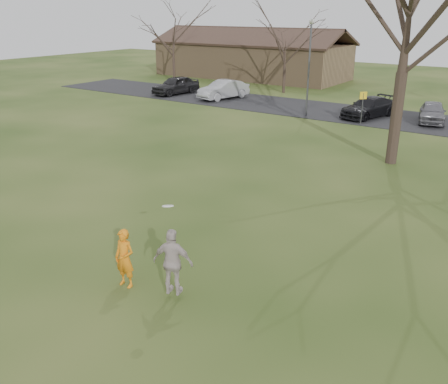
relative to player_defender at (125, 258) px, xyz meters
The scene contains 12 objects.
ground 0.90m from the player_defender, 12.08° to the right, with size 120.00×120.00×0.00m, color #1E380F.
parking_strip 24.93m from the player_defender, 89.06° to the left, with size 62.00×6.50×0.04m, color black.
player_defender is the anchor object (origin of this frame).
car_0 30.72m from the player_defender, 127.58° to the left, with size 1.77×4.41×1.50m, color black.
car_1 28.43m from the player_defender, 119.59° to the left, with size 1.56×4.47×1.47m, color #A7A7AD.
car_3 24.45m from the player_defender, 94.64° to the left, with size 1.83×4.51×1.31m, color black.
car_4 25.19m from the player_defender, 85.68° to the left, with size 1.54×3.84×1.31m, color slate.
catching_play 1.47m from the player_defender, ahead, with size 1.10×0.73×2.43m.
building 42.69m from the player_defender, 117.33° to the left, with size 20.60×8.50×5.14m.
lamp_post 23.32m from the player_defender, 104.01° to the left, with size 0.34×0.34×6.27m.
sign_yellow 21.98m from the player_defender, 94.15° to the left, with size 0.35×0.35×2.08m.
big_tree 16.33m from the player_defender, 80.82° to the left, with size 9.00×9.00×14.00m, color #352821, non-canonical shape.
Camera 1 is at (7.98, -7.55, 6.79)m, focal length 38.82 mm.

